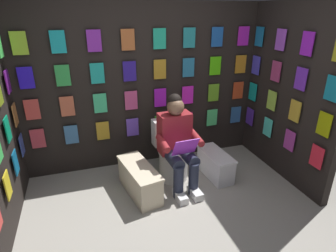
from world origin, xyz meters
The scene contains 7 objects.
ground_plane centered at (0.00, 0.00, 0.00)m, with size 30.00×30.00×0.00m, color #9E998E.
display_wall_back centered at (0.00, -1.74, 1.12)m, with size 3.40×0.14×2.23m.
display_wall_left centered at (-1.70, -0.85, 1.12)m, with size 0.14×1.69×2.23m.
toilet centered at (-0.21, -1.18, 0.33)m, with size 0.41×0.56×0.77m.
person_reading centered at (-0.23, -0.95, 0.60)m, with size 0.54×0.70×1.19m.
comic_longbox_near centered at (0.29, -0.91, 0.19)m, with size 0.44×0.83×0.38m.
comic_longbox_far centered at (-0.78, -0.98, 0.18)m, with size 0.31×0.64×0.35m.
Camera 1 is at (0.85, 1.99, 2.13)m, focal length 30.09 mm.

